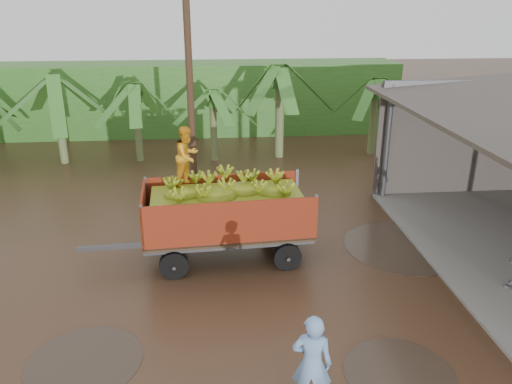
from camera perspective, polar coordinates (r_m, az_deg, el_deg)
The scene contains 6 objects.
ground at distance 12.28m, azimuth -1.38°, elevation -11.22°, with size 100.00×100.00×0.00m, color black.
hedge_north at distance 26.83m, azimuth -8.04°, elevation 10.59°, with size 22.00×3.00×3.60m, color #2D661E.
banana_trailer at distance 13.23m, azimuth -3.45°, elevation -2.25°, with size 6.15×2.42×3.59m.
man_blue at distance 8.78m, azimuth 6.39°, elevation -18.92°, with size 0.68×0.44×1.86m, color #7198CE.
utility_pole at distance 17.42m, azimuth -7.60°, elevation 12.81°, with size 1.20×0.24×8.13m.
banana_plants at distance 17.26m, azimuth -23.18°, elevation 3.51°, with size 21.25×20.50×4.15m.
Camera 1 is at (-0.62, -10.38, 6.54)m, focal length 35.00 mm.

